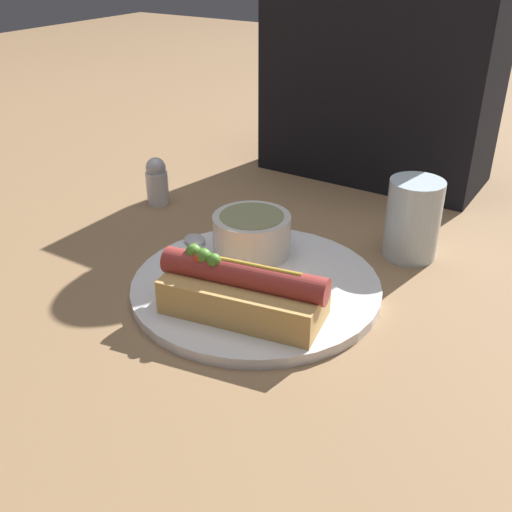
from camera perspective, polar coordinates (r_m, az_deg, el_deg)
ground_plane at (r=0.72m, az=0.00°, el=-3.32°), size 4.00×4.00×0.00m
dinner_plate at (r=0.72m, az=0.00°, el=-2.88°), size 0.30×0.30×0.01m
hot_dog at (r=0.64m, az=-1.29°, el=-3.37°), size 0.19×0.10×0.07m
soup_bowl at (r=0.76m, az=-0.40°, el=2.25°), size 0.10×0.10×0.05m
spoon at (r=0.78m, az=-5.03°, el=0.58°), size 0.16×0.11×0.01m
drinking_glass at (r=0.80m, az=14.72°, el=3.42°), size 0.07×0.07×0.11m
salt_shaker at (r=0.95m, az=-9.42°, el=7.03°), size 0.03×0.03×0.08m
seated_diner at (r=1.04m, az=11.96°, el=18.32°), size 0.37×0.17×0.48m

